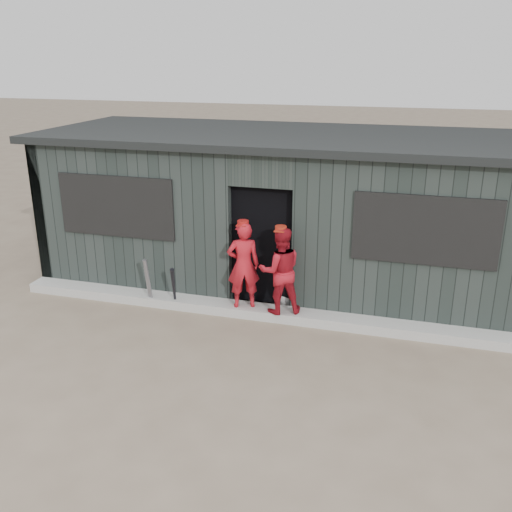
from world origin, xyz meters
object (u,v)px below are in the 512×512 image
(bat_mid, at_px, (149,283))
(bat_right, at_px, (174,288))
(player_red_left, at_px, (243,265))
(dugout, at_px, (283,209))
(bat_left, at_px, (148,286))
(player_grey_back, at_px, (288,273))
(player_red_right, at_px, (280,271))

(bat_mid, bearing_deg, bat_right, 0.76)
(player_red_left, bearing_deg, dugout, -119.16)
(bat_left, bearing_deg, bat_right, -2.72)
(bat_mid, relative_size, bat_right, 1.06)
(bat_left, relative_size, player_grey_back, 0.61)
(player_red_left, xyz_separation_m, player_red_right, (0.59, -0.04, -0.01))
(dugout, bearing_deg, player_red_left, -96.76)
(bat_mid, height_order, dugout, dugout)
(bat_mid, xyz_separation_m, dugout, (1.74, 1.85, 0.87))
(dugout, bearing_deg, bat_mid, -133.27)
(bat_mid, height_order, player_red_right, player_red_right)
(bat_left, height_order, dugout, dugout)
(player_red_left, xyz_separation_m, dugout, (0.20, 1.70, 0.45))
(bat_left, xyz_separation_m, dugout, (1.77, 1.82, 0.94))
(bat_left, bearing_deg, dugout, 45.81)
(player_red_left, height_order, player_grey_back, player_red_left)
(player_red_left, bearing_deg, bat_mid, -16.95)
(player_red_left, bearing_deg, bat_right, -15.17)
(bat_left, height_order, player_red_left, player_red_left)
(player_red_left, bearing_deg, player_grey_back, -161.85)
(bat_mid, relative_size, dugout, 0.10)
(bat_right, bearing_deg, player_grey_back, 20.72)
(bat_right, distance_m, player_grey_back, 1.82)
(player_red_right, xyz_separation_m, dugout, (-0.39, 1.74, 0.47))
(bat_left, xyz_separation_m, player_grey_back, (2.15, 0.62, 0.22))
(bat_mid, bearing_deg, dugout, 46.73)
(bat_left, bearing_deg, player_red_right, 2.19)
(player_red_left, distance_m, dugout, 1.77)
(player_grey_back, bearing_deg, bat_mid, -4.60)
(player_red_right, bearing_deg, player_red_left, -26.79)
(player_red_right, height_order, player_grey_back, player_red_right)
(player_grey_back, bearing_deg, bat_left, -5.49)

